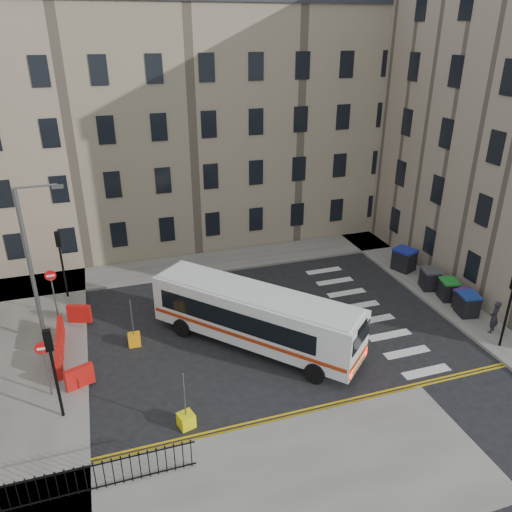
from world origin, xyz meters
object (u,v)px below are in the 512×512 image
wheelie_bin_a (467,304)px  bollard_yellow (134,340)px  streetlamp (30,266)px  bollard_chevron (186,420)px  pedestrian (494,317)px  wheelie_bin_b (464,300)px  wheelie_bin_d (430,279)px  bus (255,315)px  wheelie_bin_e (404,259)px  wheelie_bin_c (448,290)px

wheelie_bin_a → bollard_yellow: 17.96m
streetlamp → wheelie_bin_a: bearing=-11.5°
bollard_chevron → pedestrian: bearing=5.7°
bollard_chevron → wheelie_bin_b: bearing=13.8°
wheelie_bin_d → pedestrian: (0.19, -5.12, 0.26)m
bus → wheelie_bin_a: 12.02m
wheelie_bin_d → wheelie_bin_a: bearing=-72.3°
bus → wheelie_bin_e: 12.81m
bus → wheelie_bin_a: bearing=-47.1°
bus → bollard_chevron: bearing=-175.4°
wheelie_bin_b → bollard_chevron: bearing=-178.1°
wheelie_bin_c → wheelie_bin_e: (-0.25, 4.19, 0.12)m
wheelie_bin_a → bollard_yellow: (-17.72, 2.91, -0.49)m
wheelie_bin_d → bollard_chevron: (-16.20, -6.77, -0.49)m
wheelie_bin_c → wheelie_bin_d: 1.49m
wheelie_bin_c → wheelie_bin_d: wheelie_bin_d is taller
wheelie_bin_e → pedestrian: (0.20, -7.84, 0.17)m
wheelie_bin_c → bollard_yellow: bearing=-169.4°
wheelie_bin_b → bus: bearing=165.6°
streetlamp → wheelie_bin_c: (22.13, -2.69, -3.58)m
bollard_yellow → wheelie_bin_a: bearing=-9.3°
bollard_yellow → wheelie_bin_b: bearing=-7.5°
wheelie_bin_b → wheelie_bin_c: 1.25m
streetlamp → wheelie_bin_e: (21.88, 1.49, -3.46)m
bollard_chevron → wheelie_bin_a: bearing=12.2°
bus → bollard_chevron: size_ratio=16.13×
wheelie_bin_b → wheelie_bin_d: bearing=85.5°
wheelie_bin_c → bollard_chevron: size_ratio=2.16×
bus → wheelie_bin_b: 12.24m
wheelie_bin_b → pedestrian: bearing=-105.9°
bollard_yellow → bollard_chevron: same height
pedestrian → streetlamp: bearing=-45.7°
wheelie_bin_b → pedestrian: pedestrian is taller
bus → bollard_chevron: 6.50m
pedestrian → bollard_chevron: bearing=-23.9°
wheelie_bin_b → bollard_yellow: bearing=160.6°
bus → bollard_yellow: 6.22m
bus → wheelie_bin_c: size_ratio=7.48×
wheelie_bin_d → pedestrian: 5.13m
bollard_yellow → bollard_chevron: (1.42, -6.43, 0.00)m
bus → wheelie_bin_d: (11.84, 2.17, -0.92)m
streetlamp → bollard_chevron: size_ratio=13.57×
wheelie_bin_a → wheelie_bin_d: (-0.10, 3.25, -0.00)m
wheelie_bin_b → wheelie_bin_c: wheelie_bin_c is taller
streetlamp → bollard_chevron: (5.71, -8.00, -4.04)m
wheelie_bin_b → wheelie_bin_a: bearing=-126.7°
streetlamp → wheelie_bin_c: streetlamp is taller
streetlamp → wheelie_bin_e: streetlamp is taller
bus → wheelie_bin_c: (12.06, 0.70, -0.94)m
wheelie_bin_b → bollard_chevron: size_ratio=1.98×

